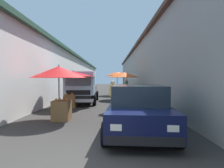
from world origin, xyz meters
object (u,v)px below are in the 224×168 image
Objects in this scene: fruit_stall_far_left at (73,80)px; vendor_by_crates at (113,94)px; fruit_stall_mid_lane at (59,77)px; hatchback_car at (138,108)px; delivery_truck at (82,88)px; fruit_stall_near_right at (117,77)px; vendor_in_shade at (127,87)px; parked_scooter at (81,91)px; fruit_stall_near_left at (123,77)px.

vendor_by_crates is (-1.56, -2.30, -0.71)m from fruit_stall_far_left.
fruit_stall_mid_lane is 2.88m from vendor_by_crates.
vendor_by_crates is at bearing -124.22° from fruit_stall_far_left.
fruit_stall_mid_lane is 3.53m from hatchback_car.
fruit_stall_far_left reaches higher than delivery_truck.
hatchback_car is at bearing -156.38° from delivery_truck.
vendor_by_crates is (-9.64, 0.51, -0.94)m from fruit_stall_near_right.
fruit_stall_mid_lane is 9.79m from vendor_in_shade.
hatchback_car is (-4.99, -3.07, -0.87)m from fruit_stall_far_left.
parked_scooter is at bearing 9.98° from delivery_truck.
vendor_by_crates is (3.43, 0.78, 0.16)m from hatchback_car.
fruit_stall_near_left is 1.57× the size of parked_scooter.
hatchback_car is at bearing -120.19° from fruit_stall_mid_lane.
fruit_stall_near_right is 9.70m from vendor_by_crates.
fruit_stall_near_right is 0.61× the size of hatchback_car.
fruit_stall_far_left is at bearing 31.61° from hatchback_car.
fruit_stall_near_left is 0.64× the size of hatchback_car.
fruit_stall_near_right is at bearing -19.15° from fruit_stall_far_left.
vendor_in_shade is at bearing -2.75° from hatchback_car.
delivery_truck reaches higher than hatchback_car.
fruit_stall_near_left is 5.88m from vendor_by_crates.
fruit_stall_mid_lane is at bearing 59.81° from hatchback_car.
fruit_stall_near_right is at bearing -86.03° from parked_scooter.
fruit_stall_mid_lane is 0.45× the size of delivery_truck.
vendor_by_crates is 0.95× the size of parked_scooter.
vendor_in_shade is (-2.24, -0.79, -0.87)m from fruit_stall_near_right.
fruit_stall_mid_lane is 1.35× the size of vendor_in_shade.
vendor_in_shade reaches higher than parked_scooter.
vendor_by_crates is (1.72, -2.16, -0.81)m from fruit_stall_mid_lane.
fruit_stall_far_left reaches higher than hatchback_car.
parked_scooter is (1.98, 4.44, -0.52)m from vendor_in_shade.
fruit_stall_far_left is (-4.19, 3.20, -0.17)m from fruit_stall_near_left.
vendor_by_crates is 0.94× the size of vendor_in_shade.
fruit_stall_near_left is 1.56× the size of vendor_in_shade.
fruit_stall_near_left is 3.91m from fruit_stall_near_right.
fruit_stall_near_left reaches higher than vendor_by_crates.
fruit_stall_far_left is 0.60× the size of hatchback_car.
vendor_by_crates is (-5.75, 0.91, -0.88)m from fruit_stall_near_left.
fruit_stall_far_left is 2.87m from vendor_by_crates.
fruit_stall_near_right is 11.67m from fruit_stall_mid_lane.
fruit_stall_near_left is at bearing 166.79° from vendor_in_shade.
fruit_stall_near_left reaches higher than parked_scooter.
fruit_stall_near_right is at bearing -20.63° from delivery_truck.
parked_scooter is (6.44, 1.13, -0.59)m from delivery_truck.
delivery_truck is 2.99× the size of vendor_in_shade.
fruit_stall_mid_lane is at bearing 128.61° from vendor_by_crates.
hatchback_car is (-13.07, -0.27, -1.10)m from fruit_stall_near_right.
fruit_stall_near_right is at bearing 5.83° from fruit_stall_near_left.
vendor_by_crates is (-2.94, -2.01, -0.14)m from delivery_truck.
fruit_stall_near_left reaches higher than hatchback_car.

